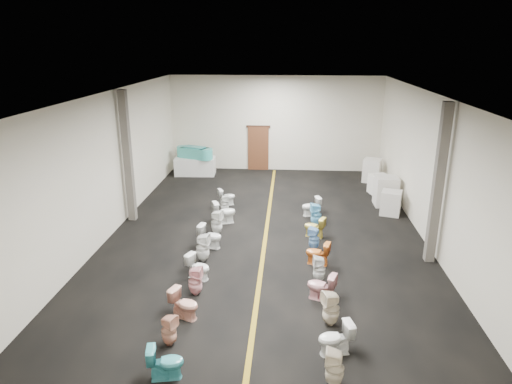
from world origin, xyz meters
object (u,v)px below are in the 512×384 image
appliance_crate_b (386,191)px  toilet_left_4 (198,267)px  toilet_left_0 (166,362)px  toilet_left_2 (184,304)px  toilet_right_7 (314,227)px  toilet_left_8 (224,212)px  toilet_right_5 (318,253)px  toilet_right_3 (321,286)px  toilet_right_2 (331,308)px  toilet_left_3 (195,281)px  toilet_right_1 (335,339)px  appliance_crate_a (391,203)px  toilet_left_1 (169,330)px  toilet_right_9 (311,206)px  toilet_right_6 (314,238)px  appliance_crate_d (372,170)px  toilet_left_9 (225,204)px  toilet_left_7 (217,222)px  display_table (195,166)px  toilet_right_8 (316,215)px  toilet_left_6 (210,236)px  toilet_left_5 (203,248)px  toilet_right_4 (319,269)px  toilet_right_0 (335,368)px  toilet_left_10 (227,197)px  appliance_crate_c (379,184)px  bathtub (195,152)px

appliance_crate_b → toilet_left_4: bearing=-134.2°
toilet_left_0 → toilet_left_2: toilet_left_2 is taller
toilet_left_4 → toilet_right_7: toilet_right_7 is taller
toilet_right_7 → toilet_left_8: bearing=-85.8°
toilet_left_0 → toilet_right_5: toilet_right_5 is taller
toilet_right_3 → toilet_right_5: bearing=-160.6°
toilet_left_4 → toilet_right_2: toilet_right_2 is taller
toilet_left_3 → toilet_right_1: (3.23, -2.03, -0.02)m
appliance_crate_a → toilet_left_3: size_ratio=1.16×
toilet_left_1 → toilet_right_9: toilet_left_1 is taller
toilet_right_6 → appliance_crate_a: bearing=160.4°
appliance_crate_d → toilet_right_9: bearing=-122.9°
toilet_left_3 → toilet_left_9: toilet_left_3 is taller
toilet_left_7 → toilet_left_9: size_ratio=1.19×
toilet_left_0 → display_table: bearing=-1.3°
toilet_right_7 → toilet_right_8: 0.96m
display_table → toilet_right_1: (5.39, -12.68, -0.06)m
display_table → toilet_left_7: display_table is taller
toilet_left_0 → toilet_left_6: (-0.15, 5.69, 0.03)m
toilet_left_5 → toilet_right_2: (3.37, -2.86, -0.01)m
toilet_left_0 → appliance_crate_b: bearing=-41.2°
appliance_crate_a → toilet_left_7: size_ratio=1.08×
toilet_left_7 → toilet_right_7: toilet_left_7 is taller
toilet_right_2 → toilet_right_8: bearing=160.3°
toilet_right_4 → toilet_left_0: bearing=-42.1°
toilet_left_1 → toilet_right_5: 5.02m
toilet_right_0 → toilet_right_4: toilet_right_0 is taller
toilet_left_10 → toilet_right_6: bearing=-164.7°
appliance_crate_c → toilet_left_1: bearing=-120.3°
appliance_crate_b → toilet_right_7: bearing=-131.3°
appliance_crate_b → toilet_right_6: bearing=-124.8°
display_table → toilet_right_2: bearing=-65.3°
toilet_right_4 → toilet_right_0: bearing=-2.9°
toilet_left_1 → toilet_right_6: (3.18, 4.81, 0.01)m
toilet_left_1 → toilet_right_3: bearing=-34.6°
display_table → toilet_left_2: bearing=-79.7°
toilet_right_0 → toilet_left_3: bearing=-124.3°
toilet_left_2 → bathtub: bearing=31.9°
appliance_crate_a → appliance_crate_b: 1.00m
toilet_left_4 → toilet_left_9: bearing=24.1°
toilet_left_3 → toilet_right_4: (3.07, 0.89, -0.02)m
toilet_left_9 → toilet_right_9: size_ratio=0.99×
toilet_left_3 → toilet_right_6: size_ratio=1.06×
toilet_left_5 → appliance_crate_b: bearing=-41.4°
toilet_right_2 → toilet_left_8: bearing=-171.2°
toilet_left_0 → toilet_left_5: toilet_left_5 is taller
display_table → toilet_right_7: 8.67m
appliance_crate_d → toilet_right_2: (-2.71, -11.14, -0.11)m
appliance_crate_d → toilet_left_8: 7.97m
appliance_crate_b → toilet_left_3: size_ratio=1.49×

